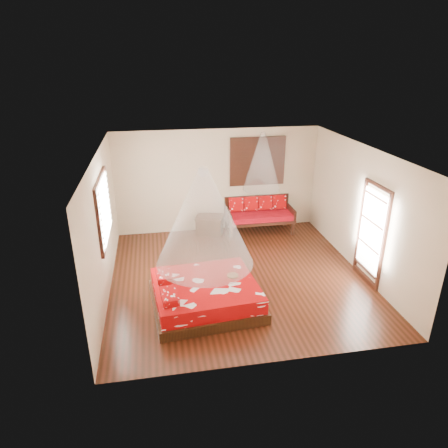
{
  "coord_description": "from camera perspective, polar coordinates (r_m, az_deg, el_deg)",
  "views": [
    {
      "loc": [
        -1.65,
        -7.56,
        4.49
      ],
      "look_at": [
        -0.26,
        0.31,
        1.15
      ],
      "focal_mm": 32.0,
      "sensor_mm": 36.0,
      "label": 1
    }
  ],
  "objects": [
    {
      "name": "room",
      "position": [
        8.34,
        2.1,
        0.89
      ],
      "size": [
        5.54,
        5.54,
        2.84
      ],
      "color": "black",
      "rests_on": "ground"
    },
    {
      "name": "window_left",
      "position": [
        8.32,
        -16.76,
        2.06
      ],
      "size": [
        0.1,
        1.74,
        1.34
      ],
      "color": "black",
      "rests_on": "wall_left"
    },
    {
      "name": "wine_tray",
      "position": [
        7.93,
        1.24,
        -7.16
      ],
      "size": [
        0.23,
        0.23,
        0.19
      ],
      "rotation": [
        0.0,
        0.0,
        -0.11
      ],
      "color": "brown",
      "rests_on": "bed"
    },
    {
      "name": "mosquito_net_daybed",
      "position": [
        10.49,
        5.48,
        8.83
      ],
      "size": [
        0.99,
        0.99,
        1.5
      ],
      "primitive_type": "cone",
      "color": "white",
      "rests_on": "ceiling"
    },
    {
      "name": "mosquito_net_main",
      "position": [
        7.13,
        -2.86,
        0.88
      ],
      "size": [
        1.8,
        1.8,
        1.8
      ],
      "primitive_type": "cone",
      "color": "white",
      "rests_on": "ceiling"
    },
    {
      "name": "glazed_door",
      "position": [
        8.9,
        20.28,
        -1.42
      ],
      "size": [
        0.08,
        1.02,
        2.16
      ],
      "color": "black",
      "rests_on": "floor"
    },
    {
      "name": "shutter_panel",
      "position": [
        10.95,
        4.81,
        8.9
      ],
      "size": [
        1.52,
        0.06,
        1.32
      ],
      "color": "black",
      "rests_on": "wall_back"
    },
    {
      "name": "bed",
      "position": [
        7.86,
        -2.75,
        -10.02
      ],
      "size": [
        2.17,
        2.0,
        0.63
      ],
      "rotation": [
        0.0,
        0.0,
        0.09
      ],
      "color": "black",
      "rests_on": "floor"
    },
    {
      "name": "daybed",
      "position": [
        11.06,
        5.01,
        1.54
      ],
      "size": [
        1.84,
        0.82,
        0.96
      ],
      "color": "black",
      "rests_on": "floor"
    },
    {
      "name": "storage_chest",
      "position": [
        10.96,
        -2.05,
        -0.09
      ],
      "size": [
        0.86,
        0.74,
        0.5
      ],
      "rotation": [
        0.0,
        0.0,
        -0.34
      ],
      "color": "black",
      "rests_on": "floor"
    }
  ]
}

